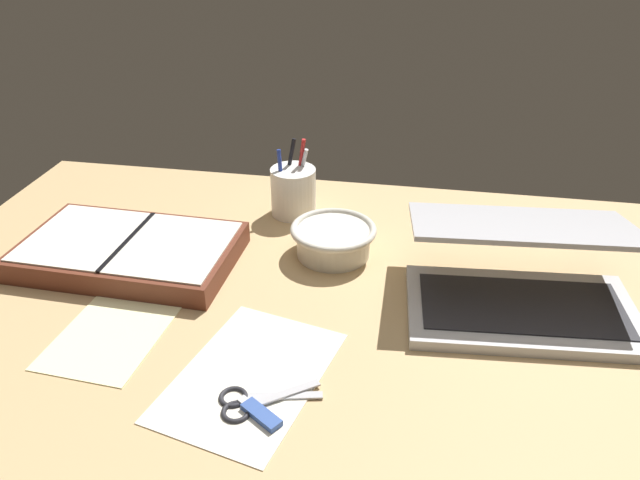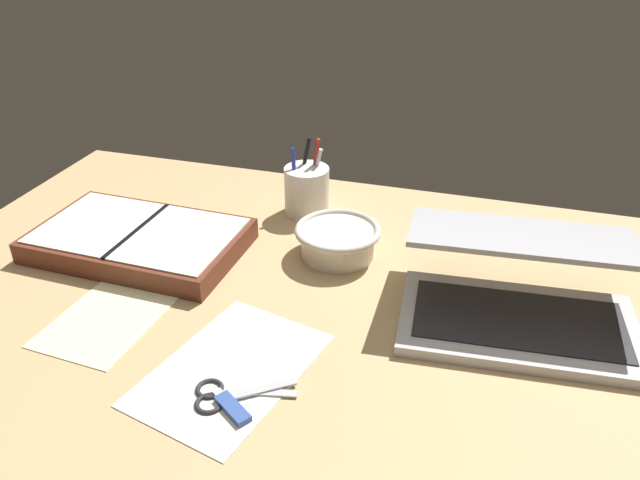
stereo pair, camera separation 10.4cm
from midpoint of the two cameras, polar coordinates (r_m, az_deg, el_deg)
desk_top at (r=99.52cm, az=0.79°, el=-7.18°), size 140.00×100.00×2.00cm
laptop at (r=101.30cm, az=20.71°, el=-4.67°), size 37.32×30.98×14.34cm
bowl at (r=111.94cm, az=4.30°, el=-0.06°), size 15.54×15.54×5.72cm
pen_cup at (r=125.81cm, az=1.16°, el=4.54°), size 9.04×9.04×15.44cm
planner at (r=117.05cm, az=-13.79°, el=-0.07°), size 38.06×24.10×4.45cm
scissors at (r=84.88cm, az=-5.38°, el=-14.07°), size 13.60×9.36×0.80cm
paper_sheet_front at (r=88.84cm, az=-4.79°, el=-11.83°), size 24.04×30.46×0.16cm
paper_sheet_beside_planner at (r=103.24cm, az=-15.12°, el=-6.10°), size 16.72×27.36×0.16cm
usb_drive at (r=82.88cm, az=-4.41°, el=-15.21°), size 6.85×5.39×1.00cm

